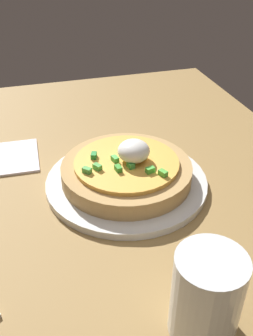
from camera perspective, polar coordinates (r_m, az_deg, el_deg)
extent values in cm
cube|color=olive|center=(56.62, -2.01, -6.88)|extent=(103.98, 73.61, 2.15)
cylinder|color=silver|center=(60.21, 0.00, -2.04)|extent=(25.00, 25.00, 1.14)
cylinder|color=tan|center=(59.12, 0.00, -0.55)|extent=(20.01, 20.01, 2.64)
cylinder|color=gold|center=(58.21, 0.00, 0.79)|extent=(15.95, 15.95, 0.66)
ellipsoid|color=white|center=(57.33, 1.08, 2.54)|extent=(4.83, 4.83, 3.28)
cube|color=green|center=(55.59, -1.23, -0.07)|extent=(1.40, 1.00, 0.80)
cube|color=#4FA946|center=(56.11, -4.34, 0.18)|extent=(1.51, 1.36, 0.80)
cube|color=#4EB44C|center=(57.78, -1.72, 1.36)|extent=(1.45, 1.12, 0.80)
cube|color=green|center=(61.35, 1.41, 3.45)|extent=(1.33, 1.51, 0.80)
cube|color=#298D3A|center=(58.81, -4.87, 1.87)|extent=(1.48, 1.21, 0.80)
cube|color=green|center=(55.38, 3.53, -0.28)|extent=(1.08, 1.43, 0.80)
cube|color=#54B93F|center=(55.22, 5.27, -0.48)|extent=(1.50, 1.28, 0.80)
cube|color=#49B251|center=(56.34, 0.63, 0.44)|extent=(1.43, 1.06, 0.80)
cube|color=#51AD4D|center=(55.50, -5.88, -0.33)|extent=(1.48, 1.47, 0.80)
cylinder|color=silver|center=(39.74, 11.75, -18.09)|extent=(6.90, 6.90, 9.92)
cylinder|color=beige|center=(40.72, 11.54, -19.19)|extent=(6.07, 6.07, 6.61)
cube|color=white|center=(69.81, -17.38, 1.41)|extent=(11.18, 11.18, 0.40)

